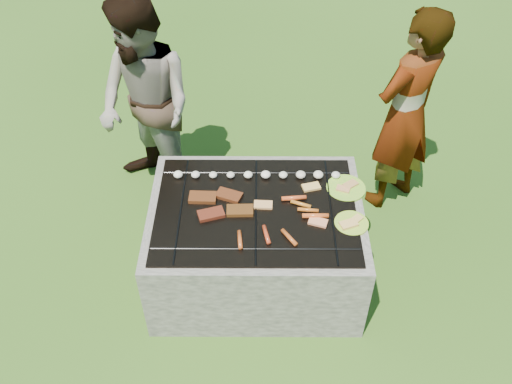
# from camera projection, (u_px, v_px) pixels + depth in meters

# --- Properties ---
(lawn) EXTENTS (60.00, 60.00, 0.00)m
(lawn) POSITION_uv_depth(u_px,v_px,m) (256.00, 272.00, 3.84)
(lawn) COLOR #254A12
(lawn) RESTS_ON ground
(fire_pit) EXTENTS (1.30, 1.00, 0.62)m
(fire_pit) POSITION_uv_depth(u_px,v_px,m) (256.00, 245.00, 3.65)
(fire_pit) COLOR gray
(fire_pit) RESTS_ON ground
(mushrooms) EXTENTS (1.06, 0.06, 0.04)m
(mushrooms) POSITION_uv_depth(u_px,v_px,m) (261.00, 175.00, 3.61)
(mushrooms) COLOR white
(mushrooms) RESTS_ON fire_pit
(pork_slabs) EXTENTS (0.39, 0.29, 0.02)m
(pork_slabs) POSITION_uv_depth(u_px,v_px,m) (220.00, 204.00, 3.43)
(pork_slabs) COLOR brown
(pork_slabs) RESTS_ON fire_pit
(sausages) EXTENTS (0.54, 0.43, 0.03)m
(sausages) POSITION_uv_depth(u_px,v_px,m) (290.00, 219.00, 3.34)
(sausages) COLOR orange
(sausages) RESTS_ON fire_pit
(bread_on_grate) EXTENTS (0.44, 0.39, 0.01)m
(bread_on_grate) POSITION_uv_depth(u_px,v_px,m) (297.00, 204.00, 3.43)
(bread_on_grate) COLOR #F5AF7D
(bread_on_grate) RESTS_ON fire_pit
(plate_far) EXTENTS (0.27, 0.27, 0.03)m
(plate_far) POSITION_uv_depth(u_px,v_px,m) (346.00, 188.00, 3.55)
(plate_far) COLOR #D5EA38
(plate_far) RESTS_ON fire_pit
(plate_near) EXTENTS (0.24, 0.24, 0.03)m
(plate_near) POSITION_uv_depth(u_px,v_px,m) (351.00, 223.00, 3.33)
(plate_near) COLOR #C8D332
(plate_near) RESTS_ON fire_pit
(cook) EXTENTS (0.67, 0.63, 1.53)m
(cook) POSITION_uv_depth(u_px,v_px,m) (405.00, 114.00, 3.85)
(cook) COLOR gray
(cook) RESTS_ON ground
(bystander) EXTENTS (0.95, 0.95, 1.55)m
(bystander) POSITION_uv_depth(u_px,v_px,m) (146.00, 107.00, 3.90)
(bystander) COLOR gray
(bystander) RESTS_ON ground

